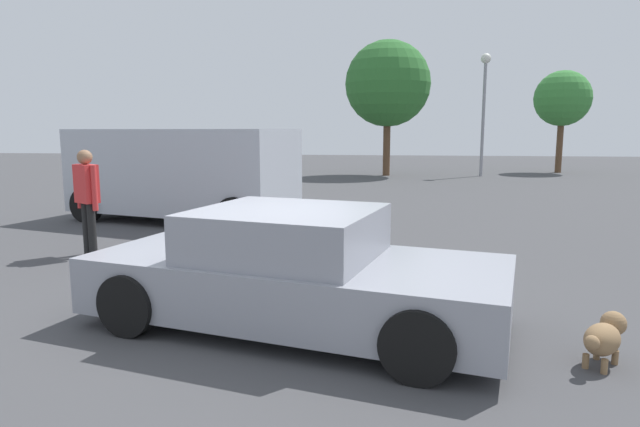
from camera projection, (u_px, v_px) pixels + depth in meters
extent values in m
plane|color=#424244|center=(265.00, 323.00, 5.84)|extent=(80.00, 80.00, 0.00)
cube|color=gray|center=(296.00, 284.00, 5.71)|extent=(4.64, 2.81, 0.59)
cube|color=gray|center=(287.00, 233.00, 5.67)|extent=(2.17, 2.07, 0.50)
cube|color=slate|center=(366.00, 238.00, 5.36)|extent=(0.43, 1.53, 0.42)
cube|color=slate|center=(216.00, 227.00, 5.97)|extent=(0.43, 1.53, 0.42)
cylinder|color=black|center=(448.00, 288.00, 6.02)|extent=(0.67, 0.36, 0.64)
cylinder|color=black|center=(418.00, 345.00, 4.42)|extent=(0.67, 0.36, 0.64)
cylinder|color=black|center=(220.00, 265.00, 7.05)|extent=(0.67, 0.36, 0.64)
cylinder|color=black|center=(129.00, 305.00, 5.45)|extent=(0.67, 0.36, 0.64)
ellipsoid|color=olive|center=(602.00, 339.00, 4.73)|extent=(0.48, 0.51, 0.28)
sphere|color=olive|center=(613.00, 323.00, 4.91)|extent=(0.22, 0.22, 0.22)
sphere|color=olive|center=(616.00, 322.00, 4.96)|extent=(0.10, 0.10, 0.10)
cylinder|color=olive|center=(597.00, 352.00, 4.91)|extent=(0.06, 0.06, 0.13)
cylinder|color=olive|center=(615.00, 357.00, 4.80)|extent=(0.06, 0.06, 0.13)
cylinder|color=olive|center=(586.00, 361.00, 4.72)|extent=(0.06, 0.06, 0.13)
cylinder|color=olive|center=(604.00, 366.00, 4.61)|extent=(0.06, 0.06, 0.13)
sphere|color=olive|center=(592.00, 343.00, 4.55)|extent=(0.13, 0.13, 0.13)
cube|color=#B2B7C1|center=(181.00, 171.00, 12.21)|extent=(5.44, 3.22, 1.86)
cube|color=slate|center=(95.00, 151.00, 13.10)|extent=(0.48, 1.62, 0.75)
cylinder|color=black|center=(86.00, 205.00, 12.22)|extent=(0.80, 0.44, 0.76)
cylinder|color=black|center=(142.00, 196.00, 13.91)|extent=(0.80, 0.44, 0.76)
cylinder|color=black|center=(235.00, 216.00, 10.75)|extent=(0.80, 0.44, 0.76)
cylinder|color=black|center=(278.00, 204.00, 12.45)|extent=(0.80, 0.44, 0.76)
cylinder|color=black|center=(92.00, 230.00, 8.88)|extent=(0.13, 0.13, 0.88)
cylinder|color=black|center=(87.00, 228.00, 8.99)|extent=(0.13, 0.13, 0.88)
cube|color=red|center=(86.00, 184.00, 8.82)|extent=(0.47, 0.41, 0.63)
cylinder|color=red|center=(94.00, 188.00, 8.68)|extent=(0.09, 0.09, 0.74)
cylinder|color=red|center=(79.00, 186.00, 8.98)|extent=(0.09, 0.09, 0.74)
sphere|color=#936B4C|center=(85.00, 157.00, 8.75)|extent=(0.24, 0.24, 0.24)
cylinder|color=gray|center=(483.00, 120.00, 24.12)|extent=(0.14, 0.14, 5.05)
sphere|color=silver|center=(486.00, 58.00, 23.71)|extent=(0.44, 0.44, 0.44)
cylinder|color=brown|center=(387.00, 146.00, 24.67)|extent=(0.32, 0.32, 2.70)
sphere|color=#2D6B2D|center=(388.00, 84.00, 24.25)|extent=(3.84, 3.84, 3.84)
cylinder|color=brown|center=(559.00, 146.00, 26.37)|extent=(0.30, 0.30, 2.59)
sphere|color=#387F38|center=(563.00, 98.00, 26.02)|extent=(2.66, 2.66, 2.66)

